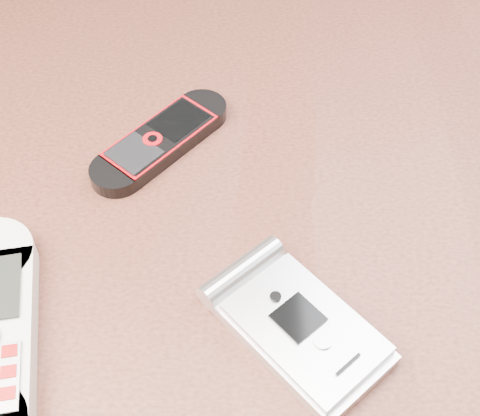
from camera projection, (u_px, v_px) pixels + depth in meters
name	position (u px, v px, depth m)	size (l,w,h in m)	color
table	(234.00, 298.00, 0.55)	(1.20, 0.80, 0.75)	black
nokia_black_red	(161.00, 140.00, 0.50)	(0.04, 0.13, 0.01)	black
motorola_razr	(301.00, 328.00, 0.40)	(0.06, 0.12, 0.02)	silver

